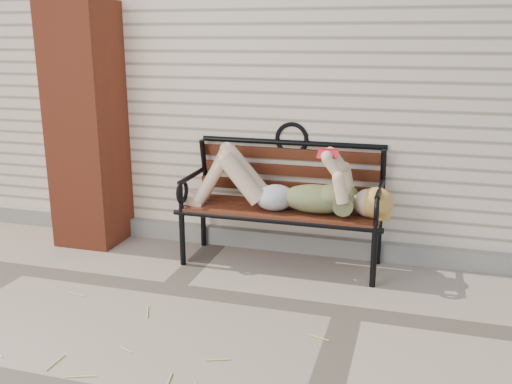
% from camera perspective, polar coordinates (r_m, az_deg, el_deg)
% --- Properties ---
extents(ground, '(80.00, 80.00, 0.00)m').
position_cam_1_polar(ground, '(3.81, 9.19, -11.79)').
color(ground, gray).
rests_on(ground, ground).
extents(house_wall, '(8.00, 4.00, 3.00)m').
position_cam_1_polar(house_wall, '(6.39, 13.32, 12.95)').
color(house_wall, '#F6DDC0').
rests_on(house_wall, ground).
extents(foundation_strip, '(8.00, 0.10, 0.15)m').
position_cam_1_polar(foundation_strip, '(4.66, 10.76, -5.65)').
color(foundation_strip, gray).
rests_on(foundation_strip, ground).
extents(brick_pillar, '(0.50, 0.50, 2.00)m').
position_cam_1_polar(brick_pillar, '(4.96, -16.53, 6.33)').
color(brick_pillar, '#9A3A22').
rests_on(brick_pillar, ground).
extents(garden_bench, '(1.65, 0.66, 1.07)m').
position_cam_1_polar(garden_bench, '(4.40, 2.87, 0.53)').
color(garden_bench, black).
rests_on(garden_bench, ground).
extents(reading_woman, '(1.56, 0.35, 0.49)m').
position_cam_1_polar(reading_woman, '(4.27, 2.64, 0.56)').
color(reading_woman, '#0A3547').
rests_on(reading_woman, ground).
extents(straw_scatter, '(2.96, 1.63, 0.01)m').
position_cam_1_polar(straw_scatter, '(3.43, -17.24, -15.52)').
color(straw_scatter, '#DBCE6B').
rests_on(straw_scatter, ground).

